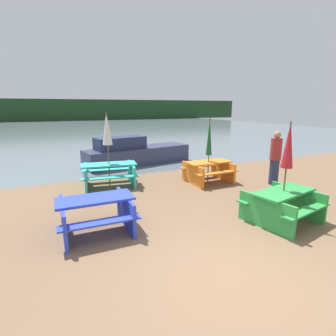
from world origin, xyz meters
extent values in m
plane|color=brown|center=(0.00, 0.00, 0.00)|extent=(60.00, 60.00, 0.00)
cube|color=slate|center=(0.00, 31.74, 0.00)|extent=(60.00, 50.00, 0.00)
cube|color=#1E3D1E|center=(0.00, 51.74, 2.00)|extent=(80.00, 1.60, 4.00)
cube|color=green|center=(2.32, 1.17, 0.73)|extent=(1.66, 0.97, 0.04)
cube|color=green|center=(2.42, 0.62, 0.46)|extent=(1.58, 0.56, 0.04)
cube|color=green|center=(2.22, 1.71, 0.46)|extent=(1.58, 0.56, 0.04)
cube|color=green|center=(1.69, 1.05, 0.35)|extent=(0.32, 1.37, 0.71)
cube|color=green|center=(2.95, 1.28, 0.35)|extent=(0.32, 1.37, 0.71)
cube|color=blue|center=(-1.69, 2.45, 0.75)|extent=(1.58, 0.72, 0.04)
cube|color=blue|center=(-1.69, 1.90, 0.44)|extent=(1.58, 0.30, 0.04)
cube|color=blue|center=(-1.68, 3.00, 0.44)|extent=(1.58, 0.30, 0.04)
cube|color=blue|center=(-2.33, 2.46, 0.36)|extent=(0.09, 1.38, 0.72)
cube|color=blue|center=(-1.04, 2.45, 0.36)|extent=(0.09, 1.38, 0.72)
cube|color=orange|center=(2.61, 4.69, 0.72)|extent=(1.57, 0.72, 0.04)
cube|color=orange|center=(2.61, 4.14, 0.46)|extent=(1.57, 0.30, 0.04)
cube|color=orange|center=(2.60, 5.24, 0.46)|extent=(1.57, 0.30, 0.04)
cube|color=orange|center=(1.97, 4.68, 0.35)|extent=(0.09, 1.38, 0.70)
cube|color=orange|center=(3.25, 4.70, 0.35)|extent=(0.09, 1.38, 0.70)
cube|color=#33B7A8|center=(-0.69, 5.66, 0.75)|extent=(1.87, 0.95, 0.04)
cube|color=#33B7A8|center=(-0.77, 5.12, 0.44)|extent=(1.81, 0.54, 0.04)
cube|color=#33B7A8|center=(-0.61, 6.21, 0.44)|extent=(1.81, 0.54, 0.04)
cube|color=#33B7A8|center=(-1.43, 5.77, 0.36)|extent=(0.27, 1.38, 0.73)
cube|color=#33B7A8|center=(0.06, 5.55, 0.36)|extent=(0.27, 1.38, 0.73)
cylinder|color=brown|center=(2.61, 4.69, 1.13)|extent=(0.04, 0.04, 2.25)
cone|color=#195128|center=(2.61, 4.69, 1.61)|extent=(0.21, 0.21, 1.27)
cylinder|color=brown|center=(2.32, 1.17, 1.16)|extent=(0.04, 0.04, 2.31)
cone|color=#A81923|center=(2.32, 1.17, 1.80)|extent=(0.26, 0.26, 1.02)
cylinder|color=brown|center=(-0.69, 5.66, 1.22)|extent=(0.04, 0.04, 2.44)
cone|color=white|center=(-0.69, 5.66, 1.93)|extent=(0.32, 0.32, 1.03)
cube|color=#333856|center=(1.33, 8.64, 0.39)|extent=(5.13, 2.20, 0.78)
cube|color=navy|center=(0.45, 8.48, 1.05)|extent=(2.32, 1.32, 0.54)
cylinder|color=#283351|center=(4.50, 3.50, 0.43)|extent=(0.31, 0.31, 0.86)
cylinder|color=maroon|center=(4.50, 3.50, 1.23)|extent=(0.37, 0.37, 0.73)
sphere|color=tan|center=(4.50, 3.50, 1.71)|extent=(0.24, 0.24, 0.24)
camera|label=1|loc=(-2.48, -2.89, 2.62)|focal=28.00mm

